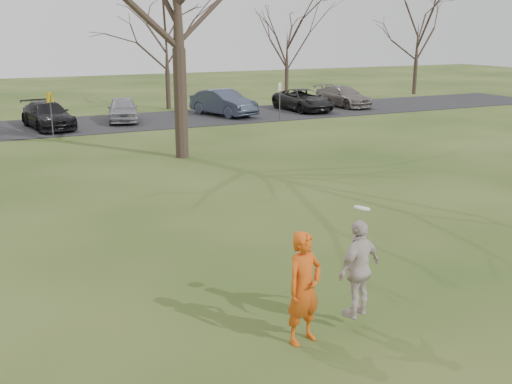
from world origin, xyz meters
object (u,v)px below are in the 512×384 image
(car_3, at_px, (48,115))
(catching_play, at_px, (359,268))
(car_4, at_px, (123,109))
(car_6, at_px, (303,100))
(car_7, at_px, (343,96))
(car_5, at_px, (223,103))
(player_defender, at_px, (304,288))

(car_3, xyz_separation_m, catching_play, (2.01, -24.25, 0.38))
(car_4, xyz_separation_m, catching_play, (-1.96, -24.91, 0.38))
(car_4, distance_m, car_6, 11.09)
(car_3, height_order, car_7, car_3)
(car_3, distance_m, car_4, 4.02)
(car_6, xyz_separation_m, car_7, (3.36, 0.67, -0.00))
(car_3, bearing_deg, car_5, -5.99)
(car_5, height_order, car_6, car_5)
(car_4, xyz_separation_m, car_5, (5.83, -0.16, 0.08))
(car_6, xyz_separation_m, catching_play, (-13.04, -24.62, 0.39))
(car_5, height_order, catching_play, catching_play)
(car_6, relative_size, catching_play, 2.42)
(player_defender, distance_m, car_7, 30.73)
(car_7, xyz_separation_m, catching_play, (-16.40, -25.29, 0.39))
(car_5, bearing_deg, catching_play, -125.64)
(player_defender, xyz_separation_m, car_7, (17.45, 25.29, -0.25))
(car_6, bearing_deg, player_defender, -122.10)
(catching_play, bearing_deg, car_6, 62.09)
(car_3, distance_m, catching_play, 24.33)
(car_4, relative_size, car_5, 0.86)
(player_defender, relative_size, catching_play, 0.97)
(car_3, distance_m, car_6, 15.06)
(player_defender, xyz_separation_m, car_3, (-0.96, 24.25, -0.24))
(player_defender, distance_m, car_3, 24.27)
(car_5, bearing_deg, player_defender, -127.81)
(car_4, height_order, car_7, car_4)
(player_defender, relative_size, car_7, 0.42)
(car_5, distance_m, catching_play, 25.95)
(car_4, bearing_deg, car_6, 11.19)
(car_3, height_order, car_4, car_4)
(car_7, bearing_deg, car_5, 177.67)
(car_7, height_order, catching_play, catching_play)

